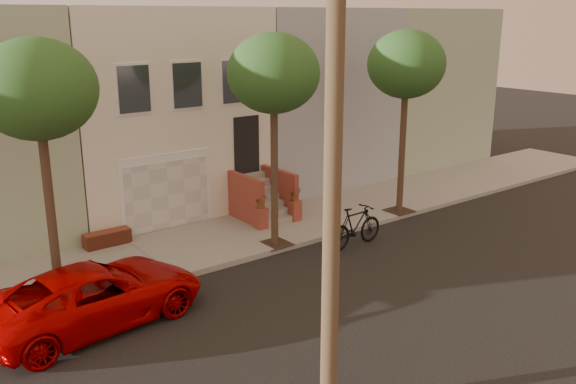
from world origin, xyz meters
TOP-DOWN VIEW (x-y plane):
  - ground at (0.00, 0.00)m, footprint 90.00×90.00m
  - sidewalk at (0.00, 5.35)m, footprint 40.00×3.70m
  - house_row at (0.00, 11.19)m, footprint 33.10×11.70m
  - tree_left at (-5.50, 3.90)m, footprint 2.70×2.57m
  - tree_mid at (1.00, 3.90)m, footprint 2.70×2.57m
  - tree_right at (6.50, 3.90)m, footprint 2.70×2.57m
  - pickup_truck at (-5.08, 2.55)m, footprint 5.31×2.92m
  - motorcycle at (3.07, 2.55)m, footprint 2.18×0.68m

SIDE VIEW (x-z plane):
  - ground at x=0.00m, z-range 0.00..0.00m
  - sidewalk at x=0.00m, z-range 0.00..0.15m
  - motorcycle at x=3.07m, z-range 0.00..1.30m
  - pickup_truck at x=-5.08m, z-range 0.00..1.41m
  - house_row at x=0.00m, z-range 0.14..7.14m
  - tree_left at x=-5.50m, z-range 2.11..8.41m
  - tree_mid at x=1.00m, z-range 2.11..8.41m
  - tree_right at x=6.50m, z-range 2.11..8.41m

